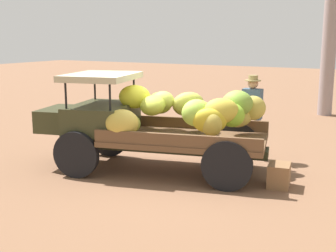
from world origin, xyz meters
TOP-DOWN VIEW (x-y plane):
  - ground_plane at (0.00, 0.00)m, footprint 60.00×60.00m
  - truck at (0.20, 0.23)m, footprint 4.65×2.60m
  - farmer at (-1.24, -1.54)m, footprint 0.53×0.46m
  - wooden_crate at (-2.29, 0.02)m, footprint 0.44×0.54m

SIDE VIEW (x-z plane):
  - ground_plane at x=0.00m, z-range 0.00..0.00m
  - wooden_crate at x=-2.29m, z-range 0.00..0.41m
  - truck at x=0.20m, z-range 0.04..1.92m
  - farmer at x=-1.24m, z-range 0.13..1.92m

